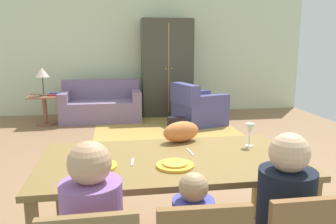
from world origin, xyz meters
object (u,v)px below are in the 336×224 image
Objects in this scene: dining_table at (171,167)px; armoire at (167,68)px; plate_near_man at (98,166)px; wine_glass at (250,130)px; book_lower at (54,95)px; cat at (181,132)px; book_upper at (55,93)px; couch at (101,106)px; handbag at (177,124)px; armchair at (197,108)px; side_table at (45,106)px; table_lamp at (42,73)px; plate_near_child at (175,165)px.

armoire reaches higher than dining_table.
plate_near_man is 1.34× the size of wine_glass.
book_lower is (-1.07, 4.59, -0.18)m from plate_near_man.
armoire reaches higher than cat.
wine_glass is 4.92m from book_upper.
couch is (-0.69, 4.77, -0.39)m from dining_table.
dining_table is at bearing -100.90° from handbag.
couch is 5.05× the size of handbag.
couch is 0.77× the size of armoire.
armchair is at bearing -66.81° from armoire.
wine_glass is 0.32× the size of side_table.
table_lamp reaches higher than couch.
wine_glass is 4.00m from armchair.
armoire is 2.42m from book_upper.
table_lamp is at bearing 172.01° from armchair.
book_lower is at bearing -161.01° from couch.
armoire is (1.44, 0.37, 0.75)m from couch.
cat reaches higher than plate_near_child.
handbag is (1.39, -1.16, -0.17)m from couch.
plate_near_child is 0.43× the size of side_table.
plate_near_man is 0.23× the size of armchair.
dining_table is at bearing -129.22° from cat.
armoire is at bearing 14.03° from table_lamp.
plate_near_child reaches higher than book_lower.
plate_near_child is at bearing -122.96° from cat.
armchair is at bearing 74.40° from plate_near_child.
handbag is at bearing 62.14° from cat.
armchair is at bearing -7.99° from side_table.
cat is at bearing 69.02° from dining_table.
couch is at bearing 18.99° from book_lower.
side_table is (-2.96, 0.42, 0.06)m from armchair.
side_table is 1.07× the size of table_lamp.
armoire is at bearing 14.50° from couch.
cat is at bearing -97.15° from armoire.
plate_near_child is 0.15× the size of couch.
armoire is at bearing 88.98° from wine_glass.
side_table is at bearing 172.01° from armchair.
side_table is 0.33m from book_upper.
plate_near_child is 1.34× the size of wine_glass.
side_table is 0.63m from table_lamp.
armchair is at bearing 44.16° from handbag.
cat reaches higher than armchair.
armoire is 3.89× the size of table_lamp.
armoire is (1.25, 5.26, 0.28)m from plate_near_man.
plate_near_man and plate_near_child have the same top height.
armchair is (0.54, 3.92, -0.57)m from wine_glass.
cat is at bearing 38.06° from plate_near_man.
table_lamp reaches higher than armchair.
armchair is (1.88, -0.67, 0.01)m from couch.
dining_table is at bearing -68.59° from side_table.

